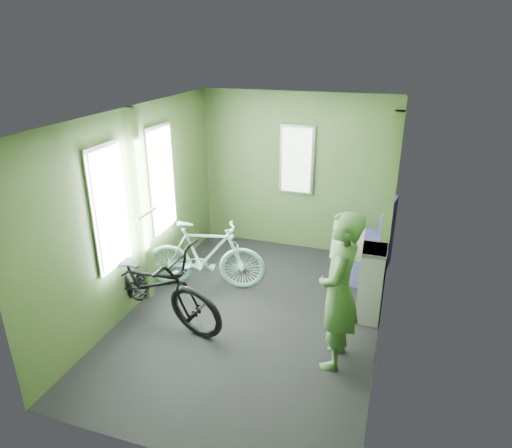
{
  "coord_description": "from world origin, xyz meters",
  "views": [
    {
      "loc": [
        1.42,
        -4.24,
        2.98
      ],
      "look_at": [
        0.0,
        0.1,
        1.1
      ],
      "focal_mm": 32.0,
      "sensor_mm": 36.0,
      "label": 1
    }
  ],
  "objects_px": {
    "bicycle_black": "(152,320)",
    "bicycle_mint": "(207,287)",
    "waste_box": "(371,284)",
    "passenger": "(339,291)",
    "bench_seat": "(368,253)"
  },
  "relations": [
    {
      "from": "passenger",
      "to": "waste_box",
      "type": "height_order",
      "value": "passenger"
    },
    {
      "from": "bicycle_mint",
      "to": "bench_seat",
      "type": "distance_m",
      "value": 2.2
    },
    {
      "from": "bicycle_mint",
      "to": "bench_seat",
      "type": "bearing_deg",
      "value": -74.22
    },
    {
      "from": "bicycle_mint",
      "to": "passenger",
      "type": "height_order",
      "value": "passenger"
    },
    {
      "from": "bicycle_black",
      "to": "passenger",
      "type": "distance_m",
      "value": 2.21
    },
    {
      "from": "bicycle_black",
      "to": "passenger",
      "type": "relative_size",
      "value": 1.22
    },
    {
      "from": "bench_seat",
      "to": "bicycle_black",
      "type": "bearing_deg",
      "value": -131.42
    },
    {
      "from": "passenger",
      "to": "waste_box",
      "type": "bearing_deg",
      "value": 165.91
    },
    {
      "from": "bicycle_black",
      "to": "bicycle_mint",
      "type": "relative_size",
      "value": 1.27
    },
    {
      "from": "bicycle_mint",
      "to": "waste_box",
      "type": "xyz_separation_m",
      "value": [
        2.03,
        -0.05,
        0.44
      ]
    },
    {
      "from": "bicycle_black",
      "to": "bench_seat",
      "type": "bearing_deg",
      "value": -35.52
    },
    {
      "from": "bench_seat",
      "to": "passenger",
      "type": "bearing_deg",
      "value": -86.37
    },
    {
      "from": "bicycle_black",
      "to": "bicycle_mint",
      "type": "height_order",
      "value": "bicycle_black"
    },
    {
      "from": "bicycle_black",
      "to": "bench_seat",
      "type": "xyz_separation_m",
      "value": [
        2.2,
        1.91,
        0.29
      ]
    },
    {
      "from": "bicycle_black",
      "to": "waste_box",
      "type": "height_order",
      "value": "waste_box"
    }
  ]
}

